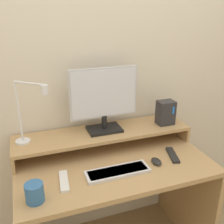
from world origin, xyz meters
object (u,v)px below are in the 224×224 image
object	(u,v)px
keyboard	(118,172)
mouse	(156,161)
desk_lamp	(29,114)
router_dock	(166,113)
monitor	(104,98)
remote_control	(64,181)
remote_secondary	(173,155)
mug	(35,193)

from	to	relation	value
keyboard	mouse	bearing A→B (deg)	3.55
desk_lamp	router_dock	xyz separation A→B (m)	(0.89, -0.00, -0.11)
monitor	remote_control	distance (m)	0.56
desk_lamp	remote_control	xyz separation A→B (m)	(0.13, -0.27, -0.30)
monitor	keyboard	world-z (taller)	monitor
remote_control	remote_secondary	size ratio (longest dim) A/B	1.02
keyboard	desk_lamp	bearing A→B (deg)	146.06
desk_lamp	keyboard	world-z (taller)	desk_lamp
desk_lamp	mug	xyz separation A→B (m)	(-0.02, -0.37, -0.26)
remote_control	router_dock	bearing A→B (deg)	19.69
desk_lamp	keyboard	size ratio (longest dim) A/B	1.04
desk_lamp	mug	world-z (taller)	desk_lamp
mug	desk_lamp	bearing A→B (deg)	86.25
router_dock	mouse	bearing A→B (deg)	-127.18
router_dock	remote_secondary	size ratio (longest dim) A/B	0.92
router_dock	keyboard	xyz separation A→B (m)	(-0.46, -0.29, -0.19)
remote_secondary	monitor	bearing A→B (deg)	142.68
router_dock	mouse	distance (m)	0.39
mouse	remote_control	bearing A→B (deg)	179.91
remote_secondary	router_dock	bearing A→B (deg)	73.20
desk_lamp	remote_control	size ratio (longest dim) A/B	2.06
remote_secondary	keyboard	bearing A→B (deg)	-171.94
monitor	mug	world-z (taller)	monitor
remote_control	remote_secondary	world-z (taller)	same
router_dock	remote_secondary	bearing A→B (deg)	-106.80
monitor	remote_control	world-z (taller)	monitor
keyboard	mouse	distance (m)	0.25
mouse	mug	bearing A→B (deg)	-172.14
mug	monitor	bearing A→B (deg)	40.42
desk_lamp	remote_secondary	size ratio (longest dim) A/B	2.11
remote_control	desk_lamp	bearing A→B (deg)	115.56
remote_secondary	mug	bearing A→B (deg)	-170.77
desk_lamp	mug	bearing A→B (deg)	-93.75
monitor	mouse	bearing A→B (deg)	-54.52
monitor	desk_lamp	distance (m)	0.46
router_dock	remote_secondary	distance (m)	0.31
desk_lamp	mug	size ratio (longest dim) A/B	3.92
router_dock	desk_lamp	bearing A→B (deg)	179.94
desk_lamp	mouse	bearing A→B (deg)	-21.82
mug	remote_control	bearing A→B (deg)	32.49
mouse	remote_control	size ratio (longest dim) A/B	0.45
desk_lamp	remote_control	distance (m)	0.42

